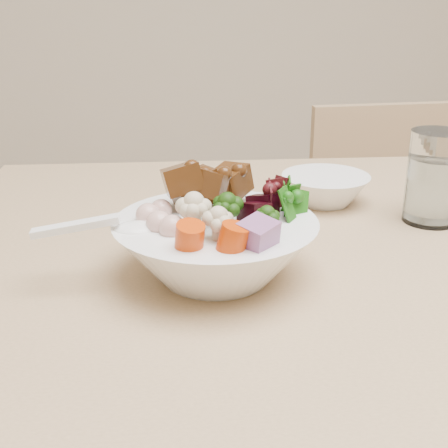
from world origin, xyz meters
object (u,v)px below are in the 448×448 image
object	(u,v)px
food_bowl	(217,244)
water_glass	(434,181)
chair_far	(391,255)
side_bowl	(325,189)

from	to	relation	value
food_bowl	water_glass	size ratio (longest dim) A/B	1.78
water_glass	chair_far	bearing A→B (deg)	68.82
food_bowl	side_bowl	distance (m)	0.30
water_glass	food_bowl	bearing A→B (deg)	-159.22
chair_far	water_glass	bearing A→B (deg)	-111.13
food_bowl	side_bowl	xyz separation A→B (m)	(0.20, 0.22, -0.02)
chair_far	food_bowl	size ratio (longest dim) A/B	3.38
chair_far	side_bowl	world-z (taller)	chair_far
food_bowl	chair_far	bearing A→B (deg)	50.52
side_bowl	chair_far	bearing A→B (deg)	52.20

